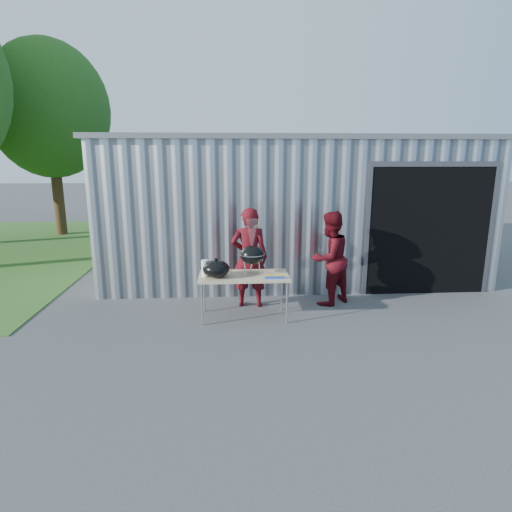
{
  "coord_description": "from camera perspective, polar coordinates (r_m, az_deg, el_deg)",
  "views": [
    {
      "loc": [
        -0.61,
        -6.32,
        2.68
      ],
      "look_at": [
        -0.16,
        0.69,
        1.05
      ],
      "focal_mm": 30.0,
      "sensor_mm": 36.0,
      "label": 1
    }
  ],
  "objects": [
    {
      "name": "kettle_grill",
      "position": [
        7.12,
        -0.54,
        0.85
      ],
      "size": [
        0.42,
        0.42,
        0.93
      ],
      "color": "black",
      "rests_on": "folding_table"
    },
    {
      "name": "foil_box",
      "position": [
        6.95,
        2.51,
        -2.79
      ],
      "size": [
        0.32,
        0.06,
        0.06
      ],
      "color": "blue",
      "rests_on": "folding_table"
    },
    {
      "name": "person_bystander",
      "position": [
        7.95,
        9.77,
        -0.32
      ],
      "size": [
        1.06,
        1.02,
        1.73
      ],
      "primitive_type": "imported",
      "rotation": [
        0.0,
        0.0,
        3.75
      ],
      "color": "#4B0910",
      "rests_on": "ground"
    },
    {
      "name": "white_tub",
      "position": [
        7.32,
        -6.0,
        -1.87
      ],
      "size": [
        0.2,
        0.15,
        0.1
      ],
      "primitive_type": "cube",
      "color": "white",
      "rests_on": "folding_table"
    },
    {
      "name": "paper_towels",
      "position": [
        7.09,
        -6.82,
        -1.65
      ],
      "size": [
        0.12,
        0.12,
        0.28
      ],
      "primitive_type": "cylinder",
      "color": "white",
      "rests_on": "folding_table"
    },
    {
      "name": "person_cook",
      "position": [
        7.71,
        -0.89,
        -0.21
      ],
      "size": [
        0.7,
        0.49,
        1.82
      ],
      "primitive_type": "imported",
      "rotation": [
        0.0,
        0.0,
        3.05
      ],
      "color": "#4B0910",
      "rests_on": "ground"
    },
    {
      "name": "building",
      "position": [
        11.07,
        4.29,
        7.13
      ],
      "size": [
        8.2,
        6.2,
        3.1
      ],
      "color": "silver",
      "rests_on": "ground"
    },
    {
      "name": "folding_table",
      "position": [
        7.18,
        -1.64,
        -2.86
      ],
      "size": [
        1.5,
        0.75,
        0.75
      ],
      "color": "tan",
      "rests_on": "ground"
    },
    {
      "name": "grill_lid",
      "position": [
        7.03,
        -5.34,
        -1.7
      ],
      "size": [
        0.44,
        0.44,
        0.32
      ],
      "color": "black",
      "rests_on": "folding_table"
    },
    {
      "name": "ground",
      "position": [
        6.89,
        1.73,
        -9.83
      ],
      "size": [
        80.0,
        80.0,
        0.0
      ],
      "primitive_type": "plane",
      "color": "#404043"
    },
    {
      "name": "tree_far",
      "position": [
        16.48,
        -25.84,
        17.12
      ],
      "size": [
        3.89,
        3.89,
        6.44
      ],
      "color": "#442D19",
      "rests_on": "ground"
    }
  ]
}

